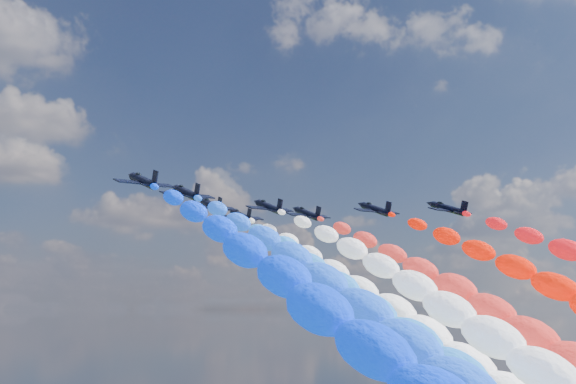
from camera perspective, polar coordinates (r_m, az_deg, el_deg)
jet_0 at (r=117.42m, az=-11.01°, el=0.84°), size 9.98×13.14×6.36m
trail_0 at (r=67.51m, az=4.39°, el=-12.11°), size 6.85×104.64×50.47m
jet_1 at (r=127.98m, az=-7.79°, el=-0.05°), size 9.51×12.82×6.36m
trail_1 at (r=79.64m, az=7.45°, el=-11.58°), size 6.85×104.64×50.47m
jet_2 at (r=142.95m, az=-5.92°, el=-1.02°), size 9.88×13.07×6.36m
trail_2 at (r=95.39m, az=7.82°, el=-11.13°), size 6.85×104.64×50.47m
jet_3 at (r=144.34m, az=-1.50°, el=-1.14°), size 9.26×12.63×6.36m
trail_3 at (r=99.52m, az=14.04°, el=-10.86°), size 6.85×104.64×50.47m
jet_4 at (r=158.04m, az=-3.66°, el=-1.81°), size 9.82×13.03×6.36m
trail_4 at (r=111.56m, az=9.14°, el=-10.78°), size 6.85×104.64×50.47m
jet_5 at (r=154.54m, az=1.47°, el=-1.66°), size 9.51×12.81×6.36m
trail_5 at (r=111.46m, az=16.68°, el=-10.52°), size 6.85×104.64×50.47m
jet_6 at (r=148.73m, az=6.69°, el=-1.31°), size 9.67×12.92×6.36m
jet_7 at (r=150.18m, az=12.13°, el=-1.25°), size 9.60×12.88×6.36m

